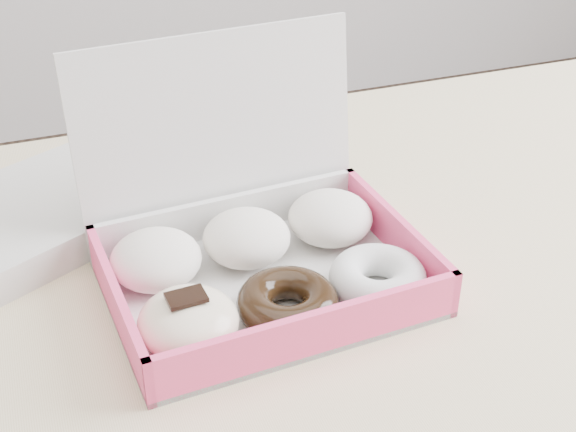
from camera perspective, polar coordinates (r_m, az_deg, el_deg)
name	(u,v)px	position (r m, az deg, el deg)	size (l,w,h in m)	color
table	(371,317)	(0.89, 5.92, -7.15)	(1.20, 0.80, 0.75)	#CBB586
donut_box	(256,253)	(0.78, -2.29, -2.64)	(0.31, 0.27, 0.22)	silver
newspapers	(29,219)	(0.91, -17.93, -0.21)	(0.23, 0.18, 0.04)	beige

